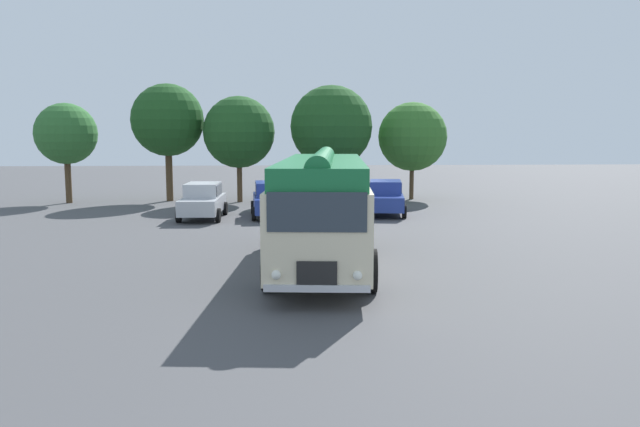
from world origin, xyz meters
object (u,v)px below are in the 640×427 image
(car_near_left, at_px, (203,200))
(car_mid_right, at_px, (329,199))
(car_far_right, at_px, (385,197))
(car_mid_left, at_px, (272,199))
(vintage_bus, at_px, (323,204))

(car_near_left, bearing_deg, car_mid_right, 3.29)
(car_mid_right, relative_size, car_far_right, 0.97)
(car_near_left, distance_m, car_mid_left, 3.25)
(car_mid_right, bearing_deg, vintage_bus, -95.09)
(vintage_bus, distance_m, car_near_left, 12.00)
(car_near_left, height_order, car_mid_right, same)
(car_mid_left, distance_m, car_far_right, 5.60)
(car_near_left, bearing_deg, car_mid_left, 8.17)
(vintage_bus, distance_m, car_far_right, 12.50)
(car_near_left, height_order, car_far_right, same)
(car_mid_left, bearing_deg, car_far_right, 5.26)
(car_near_left, bearing_deg, vintage_bus, -65.46)
(car_near_left, distance_m, car_far_right, 8.85)
(car_near_left, relative_size, car_far_right, 0.96)
(car_mid_right, bearing_deg, car_far_right, 12.61)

